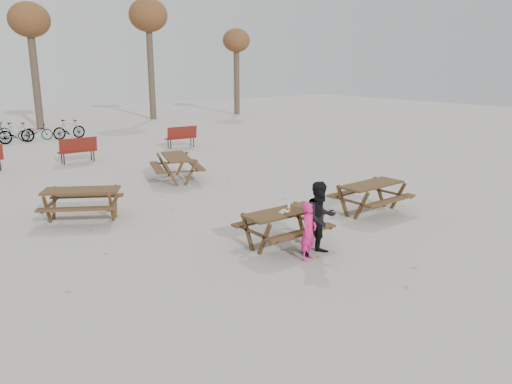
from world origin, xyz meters
TOP-DOWN VIEW (x-y plane):
  - ground at (0.00, 0.00)m, footprint 80.00×80.00m
  - main_picnic_table at (0.00, 0.00)m, footprint 1.80×1.45m
  - food_tray at (-0.07, -0.09)m, footprint 0.18×0.11m
  - bread_roll at (-0.07, -0.09)m, footprint 0.14×0.06m
  - soda_bottle at (0.09, -0.07)m, footprint 0.07×0.07m
  - child at (-0.13, -0.97)m, footprint 0.51×0.42m
  - adult at (0.26, -0.87)m, footprint 0.82×0.67m
  - picnic_table_east at (3.47, 0.50)m, footprint 1.94×1.59m
  - picnic_table_north at (-2.95, 4.47)m, footprint 2.37×2.24m
  - picnic_table_far at (1.11, 7.04)m, footprint 2.13×2.38m
  - park_bench_row at (-1.31, 12.46)m, footprint 11.28×1.78m
  - bicycle_row at (-2.05, 19.90)m, footprint 8.11×2.54m
  - tree_row at (0.90, 25.15)m, footprint 32.17×3.52m
  - fallen_leaves at (0.50, 2.50)m, footprint 11.00×11.00m

SIDE VIEW (x-z plane):
  - ground at x=0.00m, z-range 0.00..0.00m
  - fallen_leaves at x=0.50m, z-range 0.00..0.01m
  - picnic_table_north at x=-2.95m, z-range 0.00..0.80m
  - picnic_table_east at x=3.47m, z-range 0.00..0.80m
  - picnic_table_far at x=1.11m, z-range 0.00..0.85m
  - bicycle_row at x=-2.05m, z-range -0.04..1.02m
  - park_bench_row at x=-1.31m, z-range 0.00..1.03m
  - main_picnic_table at x=0.00m, z-range 0.20..0.97m
  - child at x=-0.13m, z-range 0.00..1.20m
  - adult at x=0.26m, z-range 0.00..1.56m
  - food_tray at x=-0.07m, z-range 0.78..0.81m
  - bread_roll at x=-0.07m, z-range 0.81..0.86m
  - soda_bottle at x=0.09m, z-range 0.76..0.93m
  - tree_row at x=0.90m, z-range 2.06..10.32m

